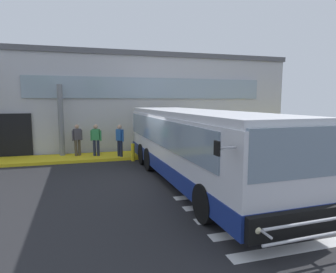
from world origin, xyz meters
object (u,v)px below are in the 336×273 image
safety_bollard_yellow (133,152)px  bus_main_foreground (194,147)px  passenger_near_column (77,138)px  passenger_at_curb_edge (120,139)px  passenger_by_doorway (96,139)px  entry_support_column (61,120)px

safety_bollard_yellow → bus_main_foreground: bearing=-69.3°
passenger_near_column → safety_bollard_yellow: bearing=-28.4°
bus_main_foreground → safety_bollard_yellow: bus_main_foreground is taller
passenger_at_curb_edge → safety_bollard_yellow: bearing=-47.8°
passenger_by_doorway → safety_bollard_yellow: size_ratio=1.86×
entry_support_column → passenger_near_column: 1.29m
passenger_by_doorway → safety_bollard_yellow: 2.20m
passenger_near_column → passenger_at_curb_edge: (2.15, -0.84, 0.00)m
bus_main_foreground → passenger_near_column: (-4.37, 5.81, -0.25)m
safety_bollard_yellow → passenger_near_column: bearing=151.6°
bus_main_foreground → safety_bollard_yellow: (-1.64, 4.34, -0.88)m
passenger_by_doorway → passenger_at_curb_edge: same height
bus_main_foreground → passenger_near_column: size_ratio=6.72×
bus_main_foreground → passenger_at_curb_edge: 5.45m
entry_support_column → safety_bollard_yellow: (3.53, -1.80, -1.59)m
entry_support_column → passenger_near_column: size_ratio=2.25×
entry_support_column → passenger_near_column: bearing=-22.0°
bus_main_foreground → passenger_near_column: 7.28m
passenger_at_curb_edge → passenger_near_column: bearing=158.7°
passenger_at_curb_edge → safety_bollard_yellow: passenger_at_curb_edge is taller
safety_bollard_yellow → passenger_at_curb_edge: bearing=132.2°
entry_support_column → bus_main_foreground: (5.17, -6.14, -0.70)m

